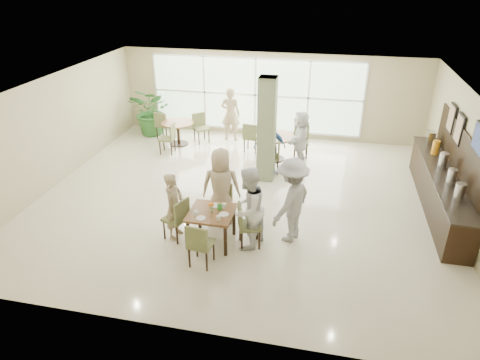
% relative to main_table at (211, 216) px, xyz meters
% --- Properties ---
extents(ground, '(10.00, 10.00, 0.00)m').
position_rel_main_table_xyz_m(ground, '(0.22, 2.05, -0.65)').
color(ground, beige).
rests_on(ground, ground).
extents(room_shell, '(10.00, 10.00, 10.00)m').
position_rel_main_table_xyz_m(room_shell, '(0.22, 2.05, 1.05)').
color(room_shell, white).
rests_on(room_shell, ground).
extents(window_bank, '(7.00, 0.04, 7.00)m').
position_rel_main_table_xyz_m(window_bank, '(-0.28, 6.51, 0.75)').
color(window_bank, silver).
rests_on(window_bank, ground).
extents(column, '(0.45, 0.45, 2.80)m').
position_rel_main_table_xyz_m(column, '(0.62, 3.25, 0.75)').
color(column, '#6E7652').
rests_on(column, ground).
extents(main_table, '(0.92, 0.92, 0.75)m').
position_rel_main_table_xyz_m(main_table, '(0.00, 0.00, 0.00)').
color(main_table, brown).
rests_on(main_table, ground).
extents(round_table_left, '(1.04, 1.04, 0.75)m').
position_rel_main_table_xyz_m(round_table_left, '(-2.56, 5.15, -0.09)').
color(round_table_left, brown).
rests_on(round_table_left, ground).
extents(round_table_right, '(1.15, 1.15, 0.75)m').
position_rel_main_table_xyz_m(round_table_right, '(0.67, 4.61, -0.07)').
color(round_table_right, brown).
rests_on(round_table_right, ground).
extents(chairs_main_table, '(2.16, 2.10, 0.95)m').
position_rel_main_table_xyz_m(chairs_main_table, '(-0.02, 0.04, -0.18)').
color(chairs_main_table, '#616F3D').
rests_on(chairs_main_table, ground).
extents(chairs_table_left, '(1.90, 1.68, 0.95)m').
position_rel_main_table_xyz_m(chairs_table_left, '(-2.57, 5.14, -0.18)').
color(chairs_table_left, '#616F3D').
rests_on(chairs_table_left, ground).
extents(chairs_table_right, '(2.04, 1.90, 0.95)m').
position_rel_main_table_xyz_m(chairs_table_right, '(0.67, 4.57, -0.18)').
color(chairs_table_right, '#616F3D').
rests_on(chairs_table_right, ground).
extents(tabletop_clutter, '(0.68, 0.75, 0.21)m').
position_rel_main_table_xyz_m(tabletop_clutter, '(0.04, -0.03, 0.16)').
color(tabletop_clutter, white).
rests_on(tabletop_clutter, main_table).
extents(buffet_counter, '(0.64, 4.70, 1.95)m').
position_rel_main_table_xyz_m(buffet_counter, '(4.91, 2.56, -0.10)').
color(buffet_counter, black).
rests_on(buffet_counter, ground).
extents(framed_art_a, '(0.05, 0.55, 0.70)m').
position_rel_main_table_xyz_m(framed_art_a, '(5.16, 3.05, 1.20)').
color(framed_art_a, black).
rests_on(framed_art_a, ground).
extents(framed_art_b, '(0.05, 0.55, 0.70)m').
position_rel_main_table_xyz_m(framed_art_b, '(5.16, 3.85, 1.20)').
color(framed_art_b, black).
rests_on(framed_art_b, ground).
extents(potted_plant, '(1.94, 1.94, 1.64)m').
position_rel_main_table_xyz_m(potted_plant, '(-3.69, 5.84, 0.17)').
color(potted_plant, '#2B6528').
rests_on(potted_plant, ground).
extents(teen_left, '(0.43, 0.59, 1.49)m').
position_rel_main_table_xyz_m(teen_left, '(-0.83, 0.08, 0.09)').
color(teen_left, tan).
rests_on(teen_left, ground).
extents(teen_far, '(0.93, 0.61, 1.77)m').
position_rel_main_table_xyz_m(teen_far, '(-0.01, 0.87, 0.23)').
color(teen_far, tan).
rests_on(teen_far, ground).
extents(teen_right, '(0.91, 1.03, 1.77)m').
position_rel_main_table_xyz_m(teen_right, '(0.75, 0.05, 0.23)').
color(teen_right, white).
rests_on(teen_right, ground).
extents(teen_standing, '(1.12, 1.37, 1.85)m').
position_rel_main_table_xyz_m(teen_standing, '(1.58, 0.50, 0.27)').
color(teen_standing, '#9B9B9D').
rests_on(teen_standing, ground).
extents(adult_a, '(1.00, 0.75, 1.52)m').
position_rel_main_table_xyz_m(adult_a, '(0.65, 3.66, 0.11)').
color(adult_a, '#3E78BB').
rests_on(adult_a, ground).
extents(adult_b, '(0.77, 1.52, 1.58)m').
position_rel_main_table_xyz_m(adult_b, '(1.42, 4.50, 0.14)').
color(adult_b, white).
rests_on(adult_b, ground).
extents(adult_standing, '(0.66, 0.44, 1.77)m').
position_rel_main_table_xyz_m(adult_standing, '(-0.99, 5.91, 0.23)').
color(adult_standing, tan).
rests_on(adult_standing, ground).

